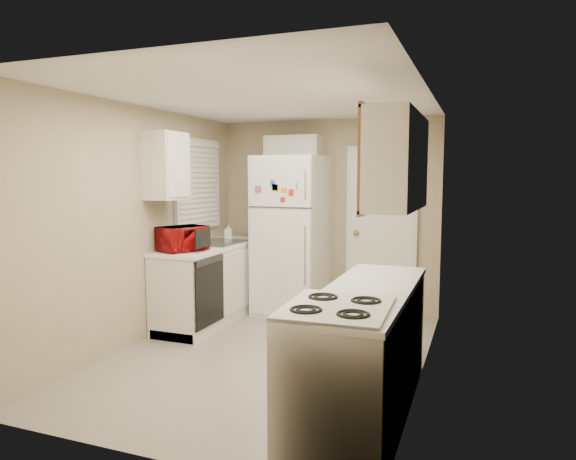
% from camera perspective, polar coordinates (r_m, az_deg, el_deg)
% --- Properties ---
extents(floor, '(3.80, 3.80, 0.00)m').
position_cam_1_polar(floor, '(5.02, -2.08, -13.75)').
color(floor, '#AAA091').
rests_on(floor, ground).
extents(ceiling, '(3.80, 3.80, 0.00)m').
position_cam_1_polar(ceiling, '(4.77, -2.19, 14.49)').
color(ceiling, white).
rests_on(ceiling, floor).
extents(wall_left, '(3.80, 3.80, 0.00)m').
position_cam_1_polar(wall_left, '(5.44, -15.84, 0.55)').
color(wall_left, tan).
rests_on(wall_left, floor).
extents(wall_right, '(3.80, 3.80, 0.00)m').
position_cam_1_polar(wall_right, '(4.40, 14.92, -0.66)').
color(wall_right, tan).
rests_on(wall_right, floor).
extents(wall_back, '(2.80, 2.80, 0.00)m').
position_cam_1_polar(wall_back, '(6.53, 4.35, 1.64)').
color(wall_back, tan).
rests_on(wall_back, floor).
extents(wall_front, '(2.80, 2.80, 0.00)m').
position_cam_1_polar(wall_front, '(3.10, -15.93, -3.42)').
color(wall_front, tan).
rests_on(wall_front, floor).
extents(left_counter, '(0.60, 1.80, 0.90)m').
position_cam_1_polar(left_counter, '(6.14, -8.35, -5.76)').
color(left_counter, silver).
rests_on(left_counter, floor).
extents(dishwasher, '(0.03, 0.58, 0.72)m').
position_cam_1_polar(dishwasher, '(5.48, -8.75, -6.76)').
color(dishwasher, black).
rests_on(dishwasher, floor).
extents(sink, '(0.54, 0.74, 0.16)m').
position_cam_1_polar(sink, '(6.20, -7.73, -1.79)').
color(sink, gray).
rests_on(sink, left_counter).
extents(microwave, '(0.54, 0.42, 0.32)m').
position_cam_1_polar(microwave, '(5.58, -11.66, -0.77)').
color(microwave, '#92090B').
rests_on(microwave, left_counter).
extents(soap_bottle, '(0.11, 0.12, 0.20)m').
position_cam_1_polar(soap_bottle, '(6.53, -6.62, -0.15)').
color(soap_bottle, white).
rests_on(soap_bottle, left_counter).
extents(window_blinds, '(0.10, 0.98, 1.08)m').
position_cam_1_polar(window_blinds, '(6.28, -9.92, 5.04)').
color(window_blinds, silver).
rests_on(window_blinds, wall_left).
extents(upper_cabinet_left, '(0.30, 0.45, 0.70)m').
position_cam_1_polar(upper_cabinet_left, '(5.52, -13.39, 6.93)').
color(upper_cabinet_left, silver).
rests_on(upper_cabinet_left, wall_left).
extents(refrigerator, '(0.83, 0.80, 1.94)m').
position_cam_1_polar(refrigerator, '(6.33, 0.40, -0.59)').
color(refrigerator, white).
rests_on(refrigerator, floor).
extents(cabinet_over_fridge, '(0.70, 0.30, 0.40)m').
position_cam_1_polar(cabinet_over_fridge, '(6.50, 0.61, 8.69)').
color(cabinet_over_fridge, silver).
rests_on(cabinet_over_fridge, wall_back).
extents(interior_door, '(0.86, 0.06, 2.08)m').
position_cam_1_polar(interior_door, '(6.35, 10.31, -0.20)').
color(interior_door, white).
rests_on(interior_door, floor).
extents(right_counter, '(0.60, 2.00, 0.90)m').
position_cam_1_polar(right_counter, '(3.83, 8.76, -13.03)').
color(right_counter, silver).
rests_on(right_counter, floor).
extents(stove, '(0.65, 0.79, 0.93)m').
position_cam_1_polar(stove, '(3.28, 5.39, -16.07)').
color(stove, white).
rests_on(stove, floor).
extents(upper_cabinet_right, '(0.30, 1.20, 0.70)m').
position_cam_1_polar(upper_cabinet_right, '(3.90, 12.18, 7.41)').
color(upper_cabinet_right, silver).
rests_on(upper_cabinet_right, wall_right).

